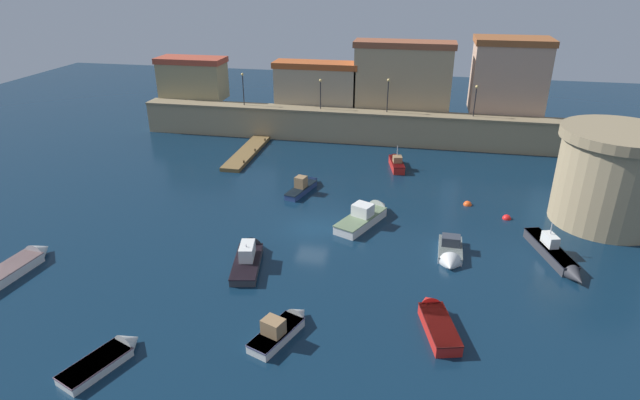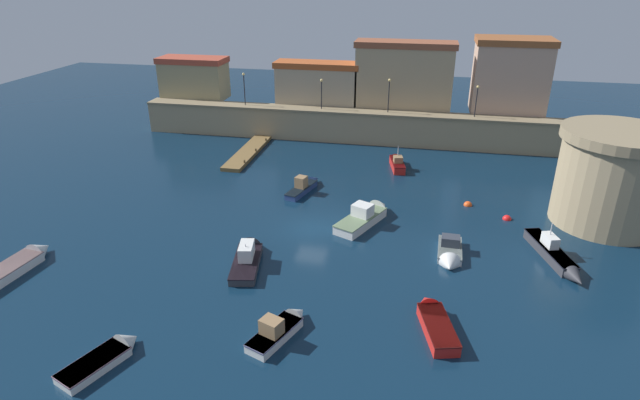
# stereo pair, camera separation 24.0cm
# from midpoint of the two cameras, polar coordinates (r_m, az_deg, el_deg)

# --- Properties ---
(ground_plane) EXTENTS (133.71, 133.71, 0.00)m
(ground_plane) POSITION_cam_midpoint_polar(r_m,az_deg,el_deg) (42.39, -0.78, -3.17)
(ground_plane) COLOR #0C2338
(quay_wall) EXTENTS (52.11, 2.68, 3.83)m
(quay_wall) POSITION_cam_midpoint_polar(r_m,az_deg,el_deg) (63.23, 3.78, 8.12)
(quay_wall) COLOR #9E8966
(quay_wall) RESTS_ON ground
(old_town_backdrop) EXTENTS (47.69, 5.68, 8.51)m
(old_town_backdrop) POSITION_cam_midpoint_polar(r_m,az_deg,el_deg) (64.86, 7.77, 13.21)
(old_town_backdrop) COLOR #968A61
(old_town_backdrop) RESTS_ON ground
(fortress_tower) EXTENTS (9.14, 9.14, 7.93)m
(fortress_tower) POSITION_cam_midpoint_polar(r_m,az_deg,el_deg) (48.04, 29.57, 2.18)
(fortress_tower) COLOR #9E8966
(fortress_tower) RESTS_ON ground
(pier_dock) EXTENTS (2.10, 11.64, 0.70)m
(pier_dock) POSITION_cam_midpoint_polar(r_m,az_deg,el_deg) (59.72, -7.78, 5.22)
(pier_dock) COLOR brown
(pier_dock) RESTS_ON ground
(quay_lamp_0) EXTENTS (0.32, 0.32, 3.90)m
(quay_lamp_0) POSITION_cam_midpoint_polar(r_m,az_deg,el_deg) (65.28, -8.22, 12.47)
(quay_lamp_0) COLOR black
(quay_lamp_0) RESTS_ON quay_wall
(quay_lamp_1) EXTENTS (0.32, 0.32, 3.54)m
(quay_lamp_1) POSITION_cam_midpoint_polar(r_m,az_deg,el_deg) (62.80, 0.28, 12.06)
(quay_lamp_1) COLOR black
(quay_lamp_1) RESTS_ON quay_wall
(quay_lamp_2) EXTENTS (0.32, 0.32, 3.90)m
(quay_lamp_2) POSITION_cam_midpoint_polar(r_m,az_deg,el_deg) (61.74, 7.69, 11.82)
(quay_lamp_2) COLOR black
(quay_lamp_2) RESTS_ON quay_wall
(quay_lamp_3) EXTENTS (0.32, 0.32, 3.54)m
(quay_lamp_3) POSITION_cam_midpoint_polar(r_m,az_deg,el_deg) (61.92, 16.93, 10.84)
(quay_lamp_3) COLOR black
(quay_lamp_3) RESTS_ON quay_wall
(moored_boat_0) EXTENTS (3.17, 4.92, 1.49)m
(moored_boat_0) POSITION_cam_midpoint_polar(r_m,az_deg,el_deg) (31.57, -22.00, -15.49)
(moored_boat_0) COLOR silver
(moored_boat_0) RESTS_ON ground
(moored_boat_1) EXTENTS (2.57, 5.71, 1.87)m
(moored_boat_1) POSITION_cam_midpoint_polar(r_m,az_deg,el_deg) (49.40, -1.53, 1.57)
(moored_boat_1) COLOR navy
(moored_boat_1) RESTS_ON ground
(moored_boat_2) EXTENTS (1.83, 4.56, 1.77)m
(moored_boat_2) POSITION_cam_midpoint_polar(r_m,az_deg,el_deg) (39.30, 14.22, -5.77)
(moored_boat_2) COLOR white
(moored_boat_2) RESTS_ON ground
(moored_boat_3) EXTENTS (2.87, 6.50, 2.33)m
(moored_boat_3) POSITION_cam_midpoint_polar(r_m,az_deg,el_deg) (38.27, -7.70, -5.91)
(moored_boat_3) COLOR #333338
(moored_boat_3) RESTS_ON ground
(moored_boat_4) EXTENTS (4.47, 6.96, 2.26)m
(moored_boat_4) POSITION_cam_midpoint_polar(r_m,az_deg,el_deg) (43.63, 5.33, -1.65)
(moored_boat_4) COLOR silver
(moored_boat_4) RESTS_ON ground
(moored_boat_5) EXTENTS (3.02, 4.92, 1.89)m
(moored_boat_5) POSITION_cam_midpoint_polar(r_m,az_deg,el_deg) (31.11, -4.05, -13.74)
(moored_boat_5) COLOR silver
(moored_boat_5) RESTS_ON ground
(moored_boat_6) EXTENTS (2.31, 6.52, 1.62)m
(moored_boat_6) POSITION_cam_midpoint_polar(r_m,az_deg,el_deg) (42.59, -29.94, -6.04)
(moored_boat_6) COLOR white
(moored_boat_6) RESTS_ON ground
(moored_boat_7) EXTENTS (3.25, 7.39, 2.67)m
(moored_boat_7) POSITION_cam_midpoint_polar(r_m,az_deg,el_deg) (41.42, 24.52, -5.54)
(moored_boat_7) COLOR #333338
(moored_boat_7) RESTS_ON ground
(moored_boat_8) EXTENTS (2.13, 5.11, 2.63)m
(moored_boat_8) POSITION_cam_midpoint_polar(r_m,az_deg,el_deg) (55.81, 8.52, 4.11)
(moored_boat_8) COLOR red
(moored_boat_8) RESTS_ON ground
(moored_boat_9) EXTENTS (2.79, 5.43, 1.42)m
(moored_boat_9) POSITION_cam_midpoint_polar(r_m,az_deg,el_deg) (32.36, 12.63, -12.73)
(moored_boat_9) COLOR red
(moored_boat_9) RESTS_ON ground
(mooring_buoy_0) EXTENTS (0.73, 0.73, 0.73)m
(mooring_buoy_0) POSITION_cam_midpoint_polar(r_m,az_deg,el_deg) (46.72, 19.94, -1.99)
(mooring_buoy_0) COLOR red
(mooring_buoy_0) RESTS_ON ground
(mooring_buoy_1) EXTENTS (0.74, 0.74, 0.74)m
(mooring_buoy_1) POSITION_cam_midpoint_polar(r_m,az_deg,el_deg) (48.31, 16.03, -0.56)
(mooring_buoy_1) COLOR #EA4C19
(mooring_buoy_1) RESTS_ON ground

